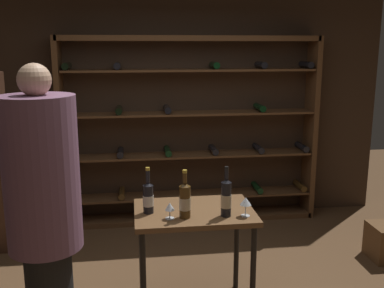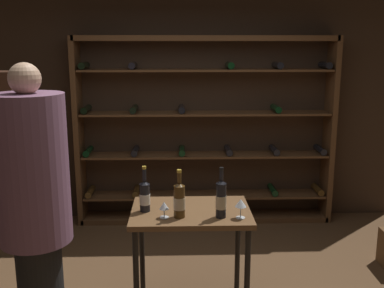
{
  "view_description": "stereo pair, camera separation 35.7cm",
  "coord_description": "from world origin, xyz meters",
  "views": [
    {
      "loc": [
        -0.48,
        -3.28,
        2.07
      ],
      "look_at": [
        -0.02,
        0.18,
        1.3
      ],
      "focal_mm": 41.96,
      "sensor_mm": 36.0,
      "label": 1
    },
    {
      "loc": [
        -0.13,
        -3.31,
        2.07
      ],
      "look_at": [
        -0.02,
        0.18,
        1.3
      ],
      "focal_mm": 41.96,
      "sensor_mm": 36.0,
      "label": 2
    }
  ],
  "objects": [
    {
      "name": "back_wall",
      "position": [
        0.0,
        2.04,
        1.47
      ],
      "size": [
        5.1,
        0.1,
        2.93
      ],
      "primitive_type": "cube",
      "color": "#3D2B1E",
      "rests_on": "ground"
    },
    {
      "name": "wine_rack",
      "position": [
        0.18,
        1.83,
        1.09
      ],
      "size": [
        3.0,
        0.32,
        2.18
      ],
      "color": "brown",
      "rests_on": "ground"
    },
    {
      "name": "tasting_table",
      "position": [
        -0.03,
        -0.06,
        0.73
      ],
      "size": [
        0.91,
        0.63,
        0.84
      ],
      "color": "brown",
      "rests_on": "ground"
    },
    {
      "name": "person_host_in_suit",
      "position": [
        -1.03,
        -0.62,
        1.1
      ],
      "size": [
        0.45,
        0.45,
        1.98
      ],
      "rotation": [
        0.0,
        0.0,
        -1.96
      ],
      "color": "black",
      "rests_on": "ground"
    },
    {
      "name": "display_cabinet",
      "position": [
        -1.99,
        1.34,
        0.91
      ],
      "size": [
        0.44,
        0.36,
        1.82
      ],
      "primitive_type": "cube",
      "color": "#4C2D1E",
      "rests_on": "ground"
    },
    {
      "name": "wine_bottle_gold_foil",
      "position": [
        0.18,
        -0.22,
        0.98
      ],
      "size": [
        0.08,
        0.08,
        0.38
      ],
      "color": "black",
      "rests_on": "tasting_table"
    },
    {
      "name": "wine_bottle_red_label",
      "position": [
        -0.38,
        -0.08,
        0.96
      ],
      "size": [
        0.08,
        0.08,
        0.35
      ],
      "color": "black",
      "rests_on": "tasting_table"
    },
    {
      "name": "wine_bottle_amber_reserve",
      "position": [
        -0.12,
        -0.21,
        0.97
      ],
      "size": [
        0.09,
        0.09,
        0.36
      ],
      "color": "#4C3314",
      "rests_on": "tasting_table"
    },
    {
      "name": "wine_glass_stemmed_center",
      "position": [
        0.32,
        -0.24,
        0.95
      ],
      "size": [
        0.08,
        0.08,
        0.15
      ],
      "color": "silver",
      "rests_on": "tasting_table"
    },
    {
      "name": "wine_glass_stemmed_left",
      "position": [
        -0.23,
        -0.22,
        0.93
      ],
      "size": [
        0.07,
        0.07,
        0.12
      ],
      "color": "silver",
      "rests_on": "tasting_table"
    }
  ]
}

